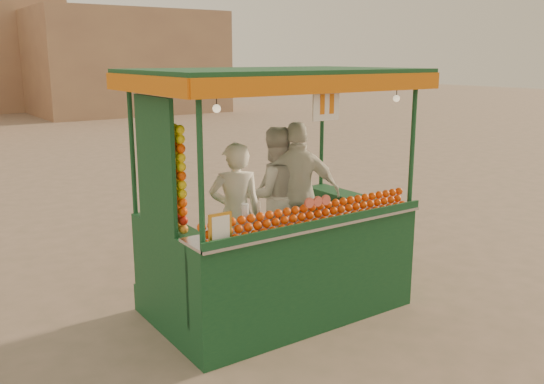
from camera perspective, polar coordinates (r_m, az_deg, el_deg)
ground at (r=6.86m, az=3.48°, el=-10.74°), size 90.00×90.00×0.00m
building_right at (r=30.91m, az=-14.22°, el=12.28°), size 9.00×6.00×5.00m
juice_cart at (r=6.27m, az=0.35°, el=-4.60°), size 2.93×1.90×2.66m
vendor_left at (r=6.35m, az=-3.60°, el=-2.16°), size 0.68×0.58×1.58m
vendor_middle at (r=6.98m, az=0.24°, el=-0.36°), size 0.95×0.82×1.67m
vendor_right at (r=6.93m, az=2.56°, el=-0.19°), size 1.09×0.88×1.73m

